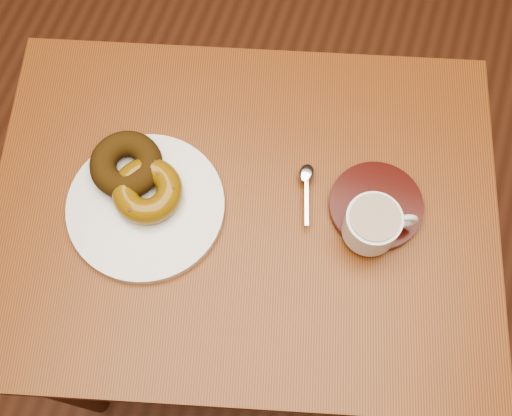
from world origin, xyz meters
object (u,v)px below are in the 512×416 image
(donut_plate, at_px, (146,207))
(saucer, at_px, (376,206))
(coffee_cup, at_px, (373,224))
(cafe_table, at_px, (245,234))

(donut_plate, xyz_separation_m, saucer, (0.34, 0.11, 0.00))
(donut_plate, relative_size, coffee_cup, 2.30)
(coffee_cup, bearing_deg, donut_plate, 168.01)
(donut_plate, bearing_deg, saucer, 17.80)
(donut_plate, distance_m, coffee_cup, 0.35)
(cafe_table, relative_size, saucer, 6.30)
(cafe_table, bearing_deg, coffee_cup, -8.63)
(donut_plate, relative_size, saucer, 1.68)
(cafe_table, bearing_deg, saucer, 3.96)
(cafe_table, relative_size, coffee_cup, 8.60)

